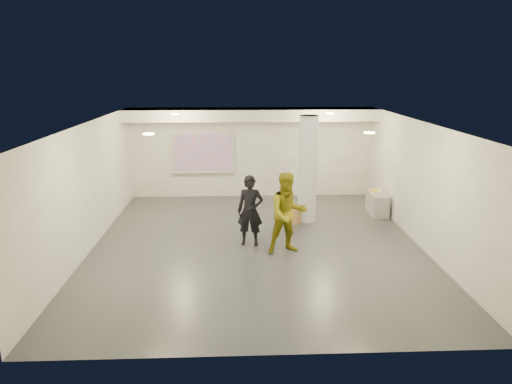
{
  "coord_description": "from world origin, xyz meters",
  "views": [
    {
      "loc": [
        -0.46,
        -10.54,
        4.24
      ],
      "look_at": [
        0.0,
        0.4,
        1.25
      ],
      "focal_mm": 32.0,
      "sensor_mm": 36.0,
      "label": 1
    }
  ],
  "objects_px": {
    "projection_screen": "(203,152)",
    "credenza": "(377,203)",
    "man": "(288,213)",
    "column": "(308,170)",
    "woman": "(250,211)"
  },
  "relations": [
    {
      "from": "projection_screen",
      "to": "man",
      "type": "bearing_deg",
      "value": -64.85
    },
    {
      "from": "credenza",
      "to": "man",
      "type": "distance_m",
      "value": 4.18
    },
    {
      "from": "man",
      "to": "column",
      "type": "bearing_deg",
      "value": 59.6
    },
    {
      "from": "column",
      "to": "credenza",
      "type": "relative_size",
      "value": 2.73
    },
    {
      "from": "woman",
      "to": "man",
      "type": "distance_m",
      "value": 1.01
    },
    {
      "from": "column",
      "to": "credenza",
      "type": "distance_m",
      "value": 2.58
    },
    {
      "from": "column",
      "to": "woman",
      "type": "bearing_deg",
      "value": -133.38
    },
    {
      "from": "projection_screen",
      "to": "woman",
      "type": "height_order",
      "value": "projection_screen"
    },
    {
      "from": "projection_screen",
      "to": "column",
      "type": "bearing_deg",
      "value": -40.56
    },
    {
      "from": "credenza",
      "to": "man",
      "type": "height_order",
      "value": "man"
    },
    {
      "from": "credenza",
      "to": "woman",
      "type": "xyz_separation_m",
      "value": [
        -3.88,
        -2.32,
        0.55
      ]
    },
    {
      "from": "column",
      "to": "credenza",
      "type": "xyz_separation_m",
      "value": [
        2.22,
        0.57,
        -1.18
      ]
    },
    {
      "from": "projection_screen",
      "to": "credenza",
      "type": "relative_size",
      "value": 1.91
    },
    {
      "from": "woman",
      "to": "projection_screen",
      "type": "bearing_deg",
      "value": 117.17
    },
    {
      "from": "projection_screen",
      "to": "credenza",
      "type": "distance_m",
      "value": 5.84
    }
  ]
}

